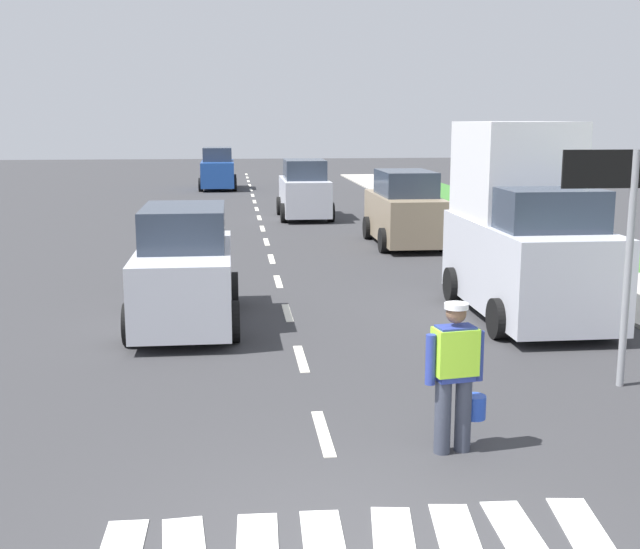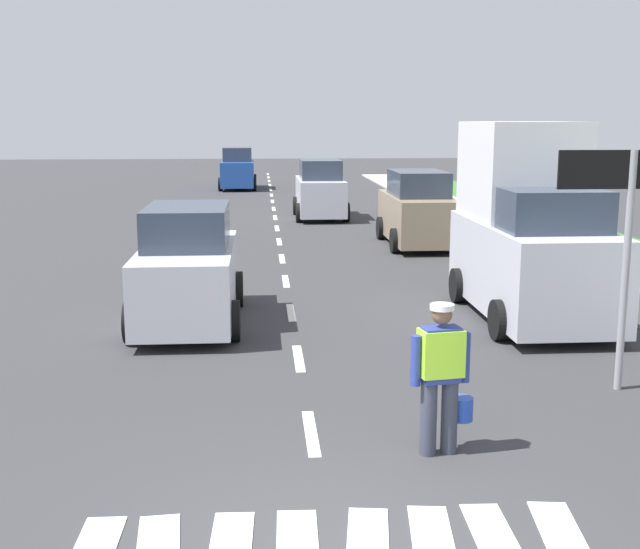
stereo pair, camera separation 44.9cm
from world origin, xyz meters
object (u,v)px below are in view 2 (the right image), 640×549
object	(u,v)px
car_oncoming_lead	(188,269)
car_outgoing_far	(320,191)
delivery_truck	(529,230)
lane_direction_sign	(612,212)
car_parked_far	(417,211)
road_worker	(442,371)
car_oncoming_third	(238,170)

from	to	relation	value
car_oncoming_lead	car_outgoing_far	world-z (taller)	car_outgoing_far
delivery_truck	car_outgoing_far	bearing A→B (deg)	99.89
car_oncoming_lead	lane_direction_sign	bearing A→B (deg)	-35.13
car_parked_far	car_oncoming_lead	distance (m)	10.38
car_outgoing_far	road_worker	bearing A→B (deg)	-90.75
car_oncoming_third	road_worker	bearing A→B (deg)	-84.94
car_oncoming_third	car_parked_far	bearing A→B (deg)	-74.13
lane_direction_sign	car_parked_far	distance (m)	12.81
road_worker	car_outgoing_far	size ratio (longest dim) A/B	0.43
road_worker	car_parked_far	distance (m)	14.90
lane_direction_sign	car_outgoing_far	bearing A→B (deg)	96.86
lane_direction_sign	car_outgoing_far	distance (m)	19.68
car_outgoing_far	car_oncoming_lead	bearing A→B (deg)	-102.78
car_parked_far	road_worker	bearing A→B (deg)	-99.89
delivery_truck	car_oncoming_lead	bearing A→B (deg)	-179.38
car_parked_far	car_oncoming_lead	xyz separation A→B (m)	(-5.77, -8.62, -0.03)
road_worker	car_outgoing_far	bearing A→B (deg)	89.25
road_worker	car_parked_far	world-z (taller)	car_parked_far
road_worker	car_outgoing_far	xyz separation A→B (m)	(0.28, 21.43, 0.06)
lane_direction_sign	delivery_truck	size ratio (longest dim) A/B	0.70
delivery_truck	lane_direction_sign	bearing A→B (deg)	-94.45
lane_direction_sign	road_worker	bearing A→B (deg)	-143.41
lane_direction_sign	car_oncoming_third	xyz separation A→B (m)	(-5.67, 32.45, -1.41)
road_worker	car_outgoing_far	distance (m)	21.44
car_oncoming_third	car_oncoming_lead	distance (m)	28.35
delivery_truck	car_oncoming_lead	world-z (taller)	delivery_truck
road_worker	delivery_truck	distance (m)	6.83
car_outgoing_far	delivery_truck	bearing A→B (deg)	-80.11
road_worker	car_oncoming_third	bearing A→B (deg)	95.06
car_oncoming_lead	car_outgoing_far	xyz separation A→B (m)	(3.49, 15.38, 0.02)
car_outgoing_far	car_oncoming_third	bearing A→B (deg)	104.38
car_oncoming_lead	delivery_truck	bearing A→B (deg)	0.62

